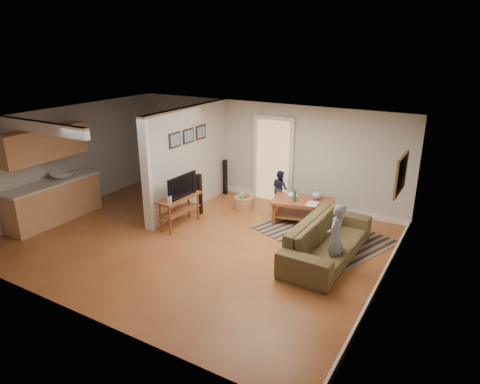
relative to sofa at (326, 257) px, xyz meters
The scene contains 11 objects.
ground 2.68m from the sofa, 166.24° to the right, with size 7.50×7.50×0.00m, color brown.
room_shell 3.95m from the sofa, behind, with size 7.54×6.02×2.52m.
area_rug 1.02m from the sofa, 114.51° to the left, with size 2.61×1.91×0.01m, color black.
sofa is the anchor object (origin of this frame).
coffee_table 1.78m from the sofa, 127.22° to the left, with size 1.52×1.10×0.81m.
tv_console 3.41m from the sofa, behind, with size 0.46×1.13×0.96m.
speaker_left 3.46m from the sofa, behind, with size 0.10×0.10×1.00m, color black.
speaker_right 4.18m from the sofa, 150.18° to the left, with size 0.10×0.10×0.96m, color black.
toy_basket 2.95m from the sofa, 152.65° to the left, with size 0.49×0.49×0.43m.
child 0.40m from the sofa, 53.01° to the right, with size 0.46×0.30×1.25m, color gray.
toddler 2.86m from the sofa, 133.78° to the left, with size 0.44×0.34×0.90m, color #1F2341.
Camera 1 is at (4.87, -6.55, 3.96)m, focal length 32.00 mm.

